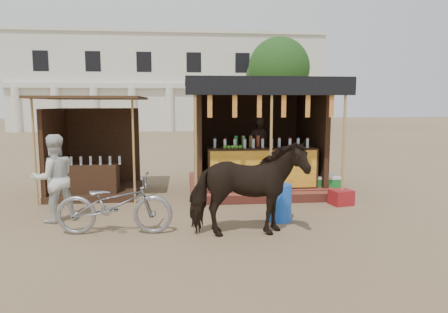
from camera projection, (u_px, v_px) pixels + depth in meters
ground at (233, 230)px, 7.02m from camera, size 120.00×120.00×0.00m
main_stall at (256, 150)px, 10.30m from camera, size 3.60×3.61×2.78m
secondary_stall at (89, 160)px, 9.79m from camera, size 2.40×2.40×2.38m
cow at (247, 189)px, 6.59m from camera, size 1.93×0.94×1.61m
motorbike at (115, 204)px, 6.77m from camera, size 1.99×0.80×1.03m
bystander at (54, 178)px, 7.46m from camera, size 1.01×0.95×1.65m
blue_barrel at (279, 202)px, 7.57m from camera, size 0.50×0.50×0.70m
red_crate at (341, 197)px, 8.77m from camera, size 0.52×0.48×0.33m
cooler at (327, 185)px, 9.81m from camera, size 0.68×0.50×0.46m
background_building at (171, 84)px, 35.85m from camera, size 26.00×7.45×8.18m
tree at (276, 71)px, 28.83m from camera, size 4.50×4.40×7.00m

